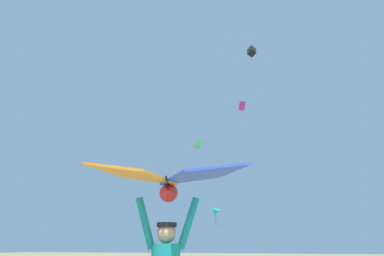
# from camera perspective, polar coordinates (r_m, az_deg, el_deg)

# --- Properties ---
(held_stunt_kite) EXTENTS (2.02, 1.31, 0.43)m
(held_stunt_kite) POSITION_cam_1_polar(r_m,az_deg,el_deg) (3.52, -5.08, -10.36)
(held_stunt_kite) COLOR black
(distant_kite_teal_high_left) EXTENTS (1.69, 1.66, 2.59)m
(distant_kite_teal_high_left) POSITION_cam_1_polar(r_m,az_deg,el_deg) (37.97, 4.97, -17.22)
(distant_kite_teal_high_left) COLOR #19B2AD
(distant_kite_green_mid_left) EXTENTS (0.99, 0.80, 1.16)m
(distant_kite_green_mid_left) POSITION_cam_1_polar(r_m,az_deg,el_deg) (33.61, 1.31, -3.31)
(distant_kite_green_mid_left) COLOR green
(distant_kite_black_high_right) EXTENTS (1.05, 1.40, 1.45)m
(distant_kite_black_high_right) POSITION_cam_1_polar(r_m,az_deg,el_deg) (31.75, 12.39, 15.41)
(distant_kite_black_high_right) COLOR black
(distant_kite_magenta_low_right) EXTENTS (1.11, 1.15, 1.42)m
(distant_kite_magenta_low_right) POSITION_cam_1_polar(r_m,az_deg,el_deg) (38.77, 10.43, 4.56)
(distant_kite_magenta_low_right) COLOR #DB2393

